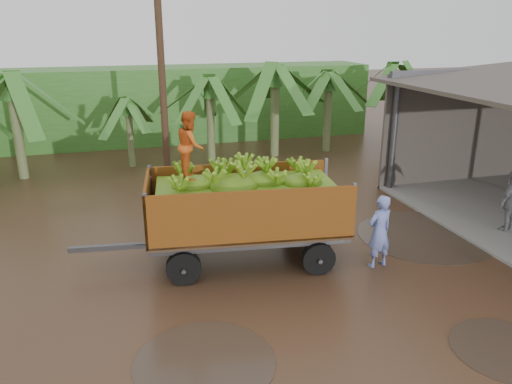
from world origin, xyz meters
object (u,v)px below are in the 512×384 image
banana_trailer (245,206)px  man_grey (511,202)px  utility_pole (162,69)px  man_blue (380,231)px

banana_trailer → man_grey: banana_trailer is taller
utility_pole → man_blue: bearing=-61.2°
man_blue → utility_pole: utility_pole is taller
man_blue → man_grey: 4.59m
man_blue → banana_trailer: bearing=-33.5°
man_grey → man_blue: bearing=-8.3°
banana_trailer → man_grey: (7.50, -0.43, -0.51)m
banana_trailer → man_blue: size_ratio=3.67×
banana_trailer → utility_pole: (-1.15, 6.28, 2.73)m
banana_trailer → man_blue: bearing=-15.1°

